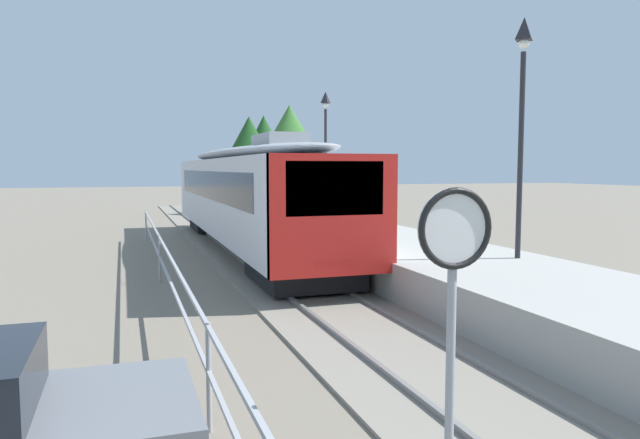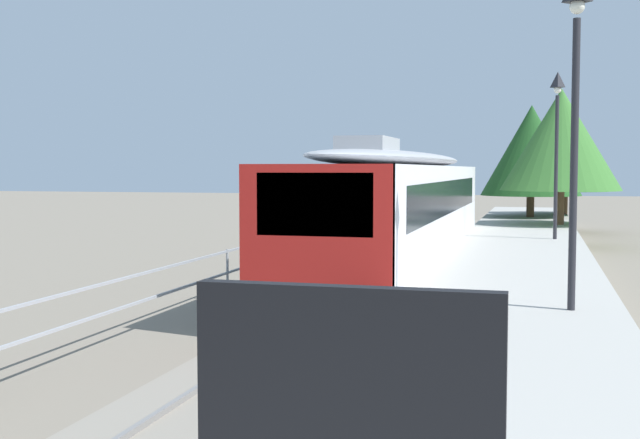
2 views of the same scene
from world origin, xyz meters
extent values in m
plane|color=slate|center=(-3.00, 22.00, 0.00)|extent=(160.00, 160.00, 0.00)
cube|color=gray|center=(0.00, 22.00, 0.03)|extent=(3.20, 60.00, 0.06)
cube|color=slate|center=(-0.72, 22.00, 0.10)|extent=(0.08, 60.00, 0.08)
cube|color=slate|center=(0.72, 22.00, 0.10)|extent=(0.08, 60.00, 0.08)
cube|color=silver|center=(0.00, 26.02, 1.96)|extent=(2.80, 18.15, 2.55)
cube|color=red|center=(0.00, 17.05, 1.96)|extent=(2.80, 0.24, 2.55)
cube|color=black|center=(0.00, 16.97, 2.53)|extent=(2.13, 0.08, 1.12)
cube|color=black|center=(0.00, 26.02, 2.37)|extent=(2.82, 15.24, 0.92)
ellipsoid|color=#9EA0A5|center=(0.00, 26.02, 3.42)|extent=(2.69, 17.42, 0.44)
cube|color=#9EA0A5|center=(0.00, 21.48, 3.70)|extent=(1.10, 2.20, 0.36)
cube|color=#EAE5C6|center=(0.00, 16.98, 0.97)|extent=(1.00, 0.10, 0.20)
cube|color=black|center=(0.00, 19.35, 0.42)|extent=(2.24, 3.20, 0.55)
cube|color=black|center=(0.00, 32.70, 0.42)|extent=(2.24, 3.20, 0.55)
cube|color=#A8A59E|center=(3.25, 22.00, 0.45)|extent=(3.90, 60.00, 0.90)
cylinder|color=#232328|center=(4.33, 16.72, 3.20)|extent=(0.12, 0.12, 4.60)
pyramid|color=#232328|center=(4.33, 16.72, 6.00)|extent=(0.34, 0.34, 0.50)
sphere|color=silver|center=(4.33, 16.72, 5.68)|extent=(0.24, 0.24, 0.24)
cylinder|color=#232328|center=(4.33, 30.09, 3.20)|extent=(0.12, 0.12, 4.60)
pyramid|color=#232328|center=(4.33, 30.09, 6.00)|extent=(0.34, 0.34, 0.50)
sphere|color=silver|center=(4.33, 30.09, 5.68)|extent=(0.24, 0.24, 0.24)
cylinder|color=#9EA0A5|center=(-1.84, 9.38, 1.10)|extent=(0.07, 0.07, 2.20)
cylinder|color=white|center=(-1.84, 9.36, 2.50)|extent=(0.60, 0.03, 0.60)
torus|color=black|center=(-1.84, 9.34, 2.50)|extent=(0.61, 0.05, 0.61)
cube|color=#9EA0A5|center=(-3.30, 12.00, 1.20)|extent=(0.05, 36.00, 0.05)
cube|color=#9EA0A5|center=(-3.30, 12.00, 0.69)|extent=(0.05, 36.00, 0.05)
cylinder|color=#9EA0A5|center=(-3.30, 12.00, 0.62)|extent=(0.06, 0.06, 1.25)
cylinder|color=#9EA0A5|center=(-3.30, 21.00, 0.62)|extent=(0.06, 0.06, 1.25)
cylinder|color=#9EA0A5|center=(-3.30, 30.00, 0.62)|extent=(0.06, 0.06, 1.25)
cylinder|color=black|center=(-4.28, 11.46, 0.31)|extent=(0.62, 0.20, 0.62)
cylinder|color=brown|center=(5.04, 44.94, 1.03)|extent=(0.36, 0.36, 2.06)
cone|color=#1E4C1E|center=(5.04, 44.94, 4.28)|extent=(4.52, 4.52, 4.43)
cylinder|color=brown|center=(3.44, 42.13, 0.96)|extent=(0.36, 0.36, 1.92)
cone|color=#1E4C1E|center=(3.44, 42.13, 4.04)|extent=(4.65, 4.65, 4.24)
cylinder|color=brown|center=(4.64, 37.01, 1.15)|extent=(0.36, 0.36, 2.30)
cone|color=#38702D|center=(4.64, 37.01, 4.35)|extent=(4.79, 4.79, 4.10)
camera|label=1|loc=(-4.15, 5.59, 2.94)|focal=33.05mm
camera|label=2|loc=(3.80, 3.60, 3.14)|focal=44.40mm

